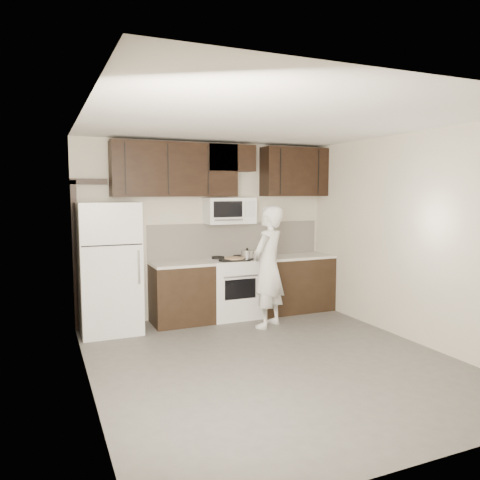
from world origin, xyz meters
TOP-DOWN VIEW (x-y plane):
  - floor at (0.00, 0.00)m, footprint 4.50×4.50m
  - back_wall at (0.00, 2.25)m, footprint 4.00×0.00m
  - ceiling at (0.00, 0.00)m, footprint 4.50×4.50m
  - counter_run at (0.60, 1.94)m, footprint 2.95×0.64m
  - stove at (0.30, 1.94)m, footprint 0.76×0.66m
  - backsplash at (0.50, 2.24)m, footprint 2.90×0.02m
  - upper_cabinets at (0.21, 2.08)m, footprint 3.48×0.35m
  - microwave at (0.30, 2.06)m, footprint 0.76×0.42m
  - refrigerator at (-1.55, 1.89)m, footprint 0.80×0.76m
  - door_trim at (-1.92, 2.21)m, footprint 0.50×0.08m
  - saucepan at (0.48, 1.79)m, footprint 0.32×0.19m
  - baking_tray at (0.27, 1.80)m, footprint 0.47×0.38m
  - pizza at (0.27, 1.80)m, footprint 0.33×0.33m
  - person at (0.57, 1.26)m, footprint 0.76×0.71m

SIDE VIEW (x-z plane):
  - floor at x=0.00m, z-range 0.00..0.00m
  - counter_run at x=0.60m, z-range 0.00..0.91m
  - stove at x=0.30m, z-range -0.01..0.93m
  - person at x=0.57m, z-range 0.00..1.74m
  - refrigerator at x=-1.55m, z-range 0.00..1.80m
  - baking_tray at x=0.27m, z-range 0.91..0.93m
  - pizza at x=0.27m, z-range 0.93..0.95m
  - saucepan at x=0.48m, z-range 0.89..1.08m
  - backsplash at x=0.50m, z-range 0.91..1.45m
  - door_trim at x=-1.92m, z-range 0.19..2.31m
  - back_wall at x=0.00m, z-range -0.65..3.35m
  - microwave at x=0.30m, z-range 1.45..1.85m
  - upper_cabinets at x=0.21m, z-range 1.89..2.67m
  - ceiling at x=0.00m, z-range 2.70..2.70m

